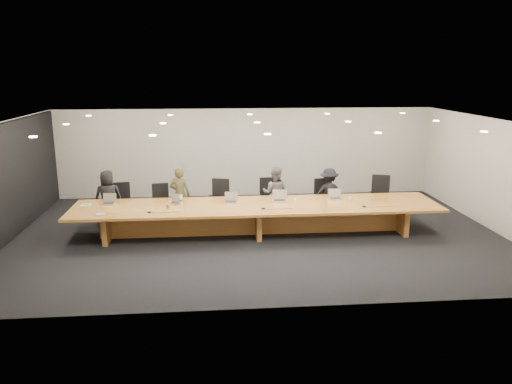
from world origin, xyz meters
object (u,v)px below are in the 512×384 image
at_px(person_c, 275,193).
at_px(laptop_a, 108,199).
at_px(amber_mug, 168,206).
at_px(mic_right, 364,206).
at_px(person_a, 108,198).
at_px(mic_left, 149,212).
at_px(person_b, 180,195).
at_px(av_box, 101,214).
at_px(chair_far_right, 380,196).
at_px(chair_far_left, 122,202).
at_px(chair_mid_left, 219,200).
at_px(water_bottle, 181,200).
at_px(person_d, 329,193).
at_px(conference_table, 257,214).
at_px(paper_cup_far, 350,199).
at_px(laptop_e, 335,194).
at_px(chair_right, 325,198).
at_px(laptop_b, 175,199).
at_px(mic_center, 263,208).
at_px(chair_mid_right, 269,198).
at_px(laptop_c, 231,197).
at_px(paper_cup_near, 295,201).
at_px(laptop_d, 280,196).
at_px(chair_left, 161,203).

height_order(person_c, laptop_a, person_c).
distance_m(amber_mug, mic_right, 4.75).
xyz_separation_m(person_a, mic_left, (1.24, -1.59, 0.03)).
xyz_separation_m(person_b, av_box, (-1.69, -1.75, 0.01)).
bearing_deg(chair_far_right, chair_far_left, -162.83).
bearing_deg(chair_mid_left, water_bottle, -115.12).
bearing_deg(person_b, person_a, 13.01).
xyz_separation_m(chair_mid_left, person_d, (3.02, -0.01, 0.13)).
relative_size(conference_table, paper_cup_far, 96.32).
height_order(conference_table, person_b, person_b).
distance_m(laptop_e, paper_cup_far, 0.40).
bearing_deg(chair_right, chair_far_left, 170.92).
bearing_deg(laptop_b, laptop_a, -161.90).
relative_size(mic_center, mic_right, 1.01).
bearing_deg(amber_mug, conference_table, 3.28).
bearing_deg(chair_mid_right, person_b, -176.86).
height_order(laptop_c, laptop_e, laptop_e).
height_order(person_a, amber_mug, person_a).
bearing_deg(chair_mid_left, conference_table, -36.40).
distance_m(person_c, laptop_b, 2.80).
relative_size(person_c, mic_left, 13.45).
height_order(chair_far_right, person_a, person_a).
bearing_deg(paper_cup_near, water_bottle, 178.85).
xyz_separation_m(laptop_c, paper_cup_near, (1.62, -0.16, -0.08)).
bearing_deg(person_b, laptop_e, -178.93).
distance_m(laptop_e, paper_cup_near, 1.11).
relative_size(chair_mid_right, person_d, 0.81).
relative_size(person_a, water_bottle, 6.59).
bearing_deg(person_b, chair_mid_right, -164.16).
bearing_deg(water_bottle, paper_cup_far, -0.07).
bearing_deg(laptop_c, laptop_d, 9.76).
bearing_deg(paper_cup_near, person_a, 168.04).
relative_size(chair_far_right, mic_left, 10.89).
xyz_separation_m(person_a, person_c, (4.42, 0.09, -0.00)).
relative_size(laptop_a, laptop_c, 1.03).
bearing_deg(laptop_e, laptop_a, -178.27).
bearing_deg(chair_mid_right, chair_mid_left, -176.80).
xyz_separation_m(amber_mug, mic_left, (-0.41, -0.32, -0.03)).
height_order(chair_left, amber_mug, chair_left).
distance_m(person_c, water_bottle, 2.68).
height_order(laptop_b, laptop_d, laptop_d).
bearing_deg(laptop_a, av_box, -79.41).
xyz_separation_m(laptop_e, mic_left, (-4.63, -0.83, -0.11)).
xyz_separation_m(person_c, paper_cup_near, (0.37, -1.10, 0.07)).
xyz_separation_m(chair_far_right, person_a, (-7.33, -0.01, 0.14)).
distance_m(chair_far_right, amber_mug, 5.82).
bearing_deg(conference_table, person_b, 149.03).
relative_size(chair_left, amber_mug, 11.54).
bearing_deg(water_bottle, conference_table, -5.74).
bearing_deg(laptop_c, person_a, 174.71).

